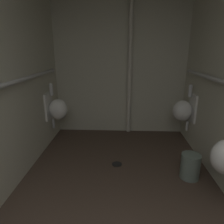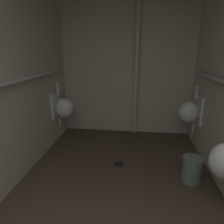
{
  "view_description": "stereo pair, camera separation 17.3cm",
  "coord_description": "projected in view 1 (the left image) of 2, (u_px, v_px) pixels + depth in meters",
  "views": [
    {
      "loc": [
        0.03,
        0.28,
        1.52
      ],
      "look_at": [
        -0.07,
        2.46,
        0.85
      ],
      "focal_mm": 32.96,
      "sensor_mm": 36.0,
      "label": 1
    },
    {
      "loc": [
        0.2,
        0.28,
        1.52
      ],
      "look_at": [
        -0.07,
        2.46,
        0.85
      ],
      "focal_mm": 32.96,
      "sensor_mm": 36.0,
      "label": 2
    }
  ],
  "objects": [
    {
      "name": "floor",
      "position": [
        117.0,
        208.0,
        2.11
      ],
      "size": [
        2.46,
        4.13,
        0.08
      ],
      "primitive_type": "cube",
      "color": "#47382D",
      "rests_on": "ground"
    },
    {
      "name": "wall_back",
      "position": [
        120.0,
        64.0,
        3.67
      ],
      "size": [
        2.46,
        0.06,
        2.52
      ],
      "primitive_type": "cube",
      "color": "beige",
      "rests_on": "ground"
    },
    {
      "name": "urinal_left_mid",
      "position": [
        57.0,
        108.0,
        3.35
      ],
      "size": [
        0.32,
        0.3,
        0.76
      ],
      "color": "white"
    },
    {
      "name": "urinal_right_far",
      "position": [
        184.0,
        110.0,
        3.26
      ],
      "size": [
        0.32,
        0.3,
        0.76
      ],
      "color": "white"
    },
    {
      "name": "standpipe_back_wall",
      "position": [
        130.0,
        65.0,
        3.56
      ],
      "size": [
        0.07,
        0.07,
        2.47
      ],
      "primitive_type": "cylinder",
      "color": "beige",
      "rests_on": "ground"
    },
    {
      "name": "floor_drain",
      "position": [
        117.0,
        164.0,
        2.84
      ],
      "size": [
        0.14,
        0.14,
        0.01
      ],
      "primitive_type": "cylinder",
      "color": "black",
      "rests_on": "ground"
    },
    {
      "name": "waste_bin",
      "position": [
        190.0,
        166.0,
        2.5
      ],
      "size": [
        0.23,
        0.23,
        0.31
      ],
      "primitive_type": "cylinder",
      "color": "slate",
      "rests_on": "ground"
    }
  ]
}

